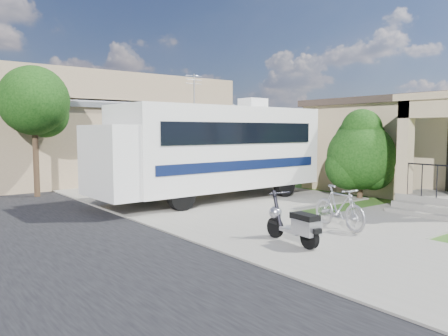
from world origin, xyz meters
TOP-DOWN VIEW (x-y plane):
  - ground at (0.00, 0.00)m, footprint 120.00×120.00m
  - sidewalk_slab at (-1.00, 10.00)m, footprint 4.00×80.00m
  - driveway_slab at (1.50, 4.50)m, footprint 7.00×6.00m
  - walk_slab at (3.00, -1.00)m, footprint 4.00×3.00m
  - house at (8.88, 1.43)m, footprint 9.47×7.80m
  - warehouse at (0.00, 13.97)m, footprint 12.50×8.40m
  - street_tree_a at (-3.70, 9.05)m, footprint 2.44×2.40m
  - motorhome at (0.62, 4.59)m, footprint 8.01×2.74m
  - shrub at (4.81, 1.77)m, footprint 2.50×2.39m
  - scooter at (-1.51, -1.14)m, footprint 0.56×1.55m
  - bicycle at (0.33, -0.80)m, footprint 0.77×1.73m
  - garden_hose at (3.80, -0.55)m, footprint 0.34×0.34m

SIDE VIEW (x-z plane):
  - ground at x=0.00m, z-range 0.00..0.00m
  - driveway_slab at x=1.50m, z-range 0.00..0.05m
  - walk_slab at x=3.00m, z-range 0.00..0.05m
  - sidewalk_slab at x=-1.00m, z-range 0.00..0.06m
  - garden_hose at x=3.80m, z-range 0.00..0.16m
  - scooter at x=-1.51m, z-range -0.05..0.97m
  - bicycle at x=0.33m, z-range 0.00..1.00m
  - shrub at x=4.81m, z-range 0.04..3.10m
  - motorhome at x=0.62m, z-range -0.29..3.79m
  - house at x=8.88m, z-range 0.00..3.55m
  - warehouse at x=0.00m, z-range -0.53..4.51m
  - street_tree_a at x=-3.70m, z-range 0.96..5.54m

